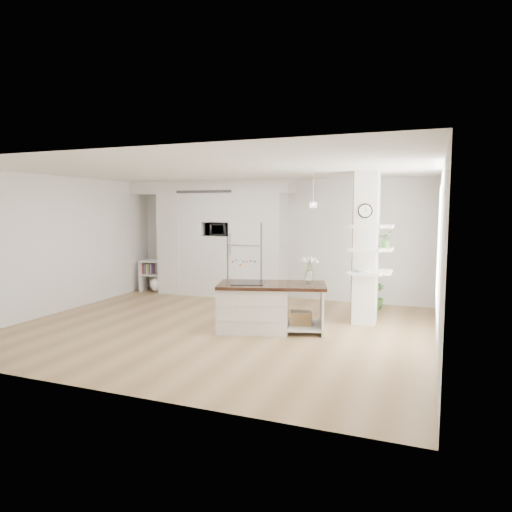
# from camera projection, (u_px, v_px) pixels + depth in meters

# --- Properties ---
(floor) EXTENTS (7.00, 6.00, 0.01)m
(floor) POSITION_uv_depth(u_px,v_px,m) (220.00, 327.00, 7.93)
(floor) COLOR tan
(floor) RESTS_ON ground
(room) EXTENTS (7.04, 6.04, 2.72)m
(room) POSITION_uv_depth(u_px,v_px,m) (219.00, 221.00, 7.74)
(room) COLOR white
(room) RESTS_ON ground
(cabinet_wall) EXTENTS (4.00, 0.71, 2.70)m
(cabinet_wall) POSITION_uv_depth(u_px,v_px,m) (213.00, 232.00, 10.77)
(cabinet_wall) COLOR white
(cabinet_wall) RESTS_ON floor
(refrigerator) EXTENTS (0.78, 0.69, 1.75)m
(refrigerator) POSITION_uv_depth(u_px,v_px,m) (250.00, 260.00, 10.52)
(refrigerator) COLOR white
(refrigerator) RESTS_ON floor
(column) EXTENTS (0.69, 0.90, 2.70)m
(column) POSITION_uv_depth(u_px,v_px,m) (370.00, 249.00, 7.99)
(column) COLOR silver
(column) RESTS_ON floor
(window) EXTENTS (0.00, 2.40, 2.40)m
(window) POSITION_uv_depth(u_px,v_px,m) (438.00, 246.00, 6.81)
(window) COLOR white
(window) RESTS_ON room
(pendant_light) EXTENTS (0.12, 0.12, 0.10)m
(pendant_light) POSITION_uv_depth(u_px,v_px,m) (320.00, 205.00, 7.24)
(pendant_light) COLOR white
(pendant_light) RESTS_ON room
(kitchen_island) EXTENTS (1.95, 1.31, 1.37)m
(kitchen_island) POSITION_uv_depth(u_px,v_px,m) (260.00, 306.00, 7.70)
(kitchen_island) COLOR white
(kitchen_island) RESTS_ON floor
(bookshelf) EXTENTS (0.69, 0.45, 0.78)m
(bookshelf) POSITION_uv_depth(u_px,v_px,m) (155.00, 278.00, 11.28)
(bookshelf) COLOR white
(bookshelf) RESTS_ON floor
(floor_plant_a) EXTENTS (0.31, 0.28, 0.46)m
(floor_plant_a) POSITION_uv_depth(u_px,v_px,m) (358.00, 308.00, 8.45)
(floor_plant_a) COLOR #3B6B2A
(floor_plant_a) RESTS_ON floor
(floor_plant_b) EXTENTS (0.37, 0.37, 0.53)m
(floor_plant_b) POSITION_uv_depth(u_px,v_px,m) (376.00, 296.00, 9.38)
(floor_plant_b) COLOR #3B6B2A
(floor_plant_b) RESTS_ON floor
(microwave) EXTENTS (0.54, 0.37, 0.30)m
(microwave) POSITION_uv_depth(u_px,v_px,m) (219.00, 229.00, 10.66)
(microwave) COLOR #2D2D2D
(microwave) RESTS_ON cabinet_wall
(shelf_plant) EXTENTS (0.27, 0.23, 0.30)m
(shelf_plant) POSITION_uv_depth(u_px,v_px,m) (386.00, 239.00, 8.04)
(shelf_plant) COLOR #3B6B2A
(shelf_plant) RESTS_ON column
(decor_bowl) EXTENTS (0.22, 0.22, 0.05)m
(decor_bowl) POSITION_uv_depth(u_px,v_px,m) (363.00, 270.00, 7.84)
(decor_bowl) COLOR white
(decor_bowl) RESTS_ON column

